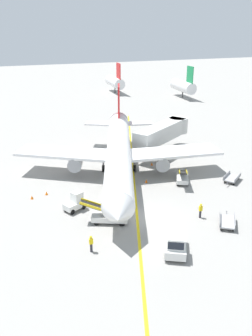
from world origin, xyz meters
name	(u,v)px	position (x,y,z in m)	size (l,w,h in m)	color
ground_plane	(152,217)	(0.00, 0.00, 0.00)	(300.00, 300.00, 0.00)	gray
taxi_line_yellow	(135,197)	(-0.12, 5.00, 0.00)	(0.30, 80.00, 0.01)	yellow
airliner	(119,152)	(0.05, 12.02, 3.42)	(27.66, 34.45, 10.10)	white
jet_bridge	(165,131)	(9.94, 18.62, 3.54)	(11.90, 9.42, 4.85)	beige
pushback_tug	(176,244)	(-0.61, -6.79, 0.99)	(3.30, 4.07, 2.20)	silver
baggage_tug_near_wing	(75,202)	(-7.54, 4.40, 0.93)	(2.73, 2.30, 2.10)	silver
belt_loader_forward_hold	(109,216)	(-4.80, 0.49, 0.78)	(5.10, 3.06, 2.59)	silver
belt_loader_aft_hold	(182,176)	(7.39, 7.35, 0.78)	(3.36, 5.03, 2.59)	silver
baggage_cart_loaded	(227,221)	(6.70, -4.09, 0.47)	(2.82, 3.60, 0.94)	#A5A5A8
baggage_cart_empty_trailing	(232,178)	(13.70, 5.32, 0.47)	(3.45, 2.97, 0.94)	#A5A5A8
ground_crew_marshaller	(91,243)	(-7.81, -4.00, 0.91)	(0.36, 0.24, 1.70)	#26262D
ground_crew_wing_walker	(201,210)	(4.85, -1.77, 0.91)	(0.36, 0.24, 1.70)	#26262D
safety_cone_nose_left	(32,197)	(-12.00, 8.68, 0.22)	(0.36, 0.36, 0.44)	orange
safety_cone_nose_right	(152,164)	(5.83, 14.05, 0.22)	(0.36, 0.36, 0.44)	orange
safety_cone_wingtip_left	(47,193)	(-10.19, 9.24, 0.22)	(0.36, 0.36, 0.44)	orange
safety_cone_wingtip_right	(146,181)	(2.76, 8.61, 0.22)	(0.36, 0.36, 0.44)	orange
distant_aircraft_far_left	(115,82)	(17.87, 70.71, 3.22)	(3.00, 10.10, 8.80)	silver
distant_aircraft_mid_left	(183,86)	(33.35, 57.65, 3.22)	(3.00, 10.10, 8.80)	silver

